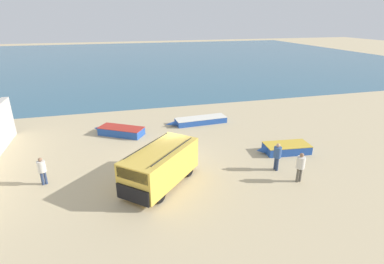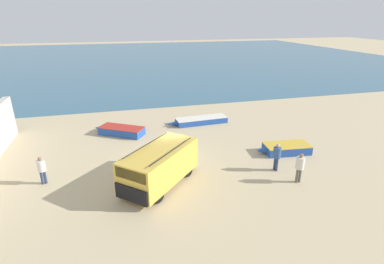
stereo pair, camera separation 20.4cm
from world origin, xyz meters
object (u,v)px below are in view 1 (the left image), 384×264
object	(u,v)px
parked_van	(160,165)
fisherman_2	(277,154)
fishing_rowboat_1	(120,131)
fishing_rowboat_0	(199,121)
fishing_rowboat_2	(285,148)
fisherman_0	(300,165)
fisherman_1	(42,169)

from	to	relation	value
parked_van	fisherman_2	distance (m)	7.07
parked_van	fishing_rowboat_1	size ratio (longest dim) A/B	1.23
fishing_rowboat_0	fisherman_2	distance (m)	9.68
parked_van	fishing_rowboat_0	bearing A→B (deg)	-165.10
fishing_rowboat_2	fisherman_2	bearing A→B (deg)	53.73
fishing_rowboat_1	fisherman_0	size ratio (longest dim) A/B	2.31
fisherman_0	fishing_rowboat_0	bearing A→B (deg)	8.36
fishing_rowboat_2	fisherman_2	size ratio (longest dim) A/B	2.17
fisherman_1	fishing_rowboat_0	bearing A→B (deg)	-75.34
fishing_rowboat_0	fishing_rowboat_2	distance (m)	8.33
fishing_rowboat_0	parked_van	bearing A→B (deg)	57.87
parked_van	fishing_rowboat_2	distance (m)	9.21
parked_van	fishing_rowboat_2	bearing A→B (deg)	145.13
fisherman_0	fisherman_1	bearing A→B (deg)	70.82
fishing_rowboat_1	fisherman_1	xyz separation A→B (m)	(-4.42, -6.62, 0.67)
fisherman_0	fisherman_1	world-z (taller)	fisherman_0
parked_van	fishing_rowboat_0	xyz separation A→B (m)	(4.96, 9.18, -0.90)
fishing_rowboat_1	fishing_rowboat_2	world-z (taller)	fishing_rowboat_1
fisherman_2	fishing_rowboat_0	bearing A→B (deg)	93.33
fishing_rowboat_0	fishing_rowboat_1	distance (m)	6.91
fishing_rowboat_1	fisherman_0	distance (m)	13.88
fisherman_2	fishing_rowboat_1	bearing A→B (deg)	127.14
fishing_rowboat_1	fishing_rowboat_2	bearing A→B (deg)	-177.96
parked_van	fisherman_2	xyz separation A→B (m)	(7.06, -0.24, -0.12)
fisherman_1	fisherman_2	size ratio (longest dim) A/B	0.94
fishing_rowboat_0	fishing_rowboat_2	xyz separation A→B (m)	(4.02, -7.30, 0.04)
parked_van	fishing_rowboat_2	xyz separation A→B (m)	(8.98, 1.88, -0.86)
fishing_rowboat_1	fisherman_0	bearing A→B (deg)	165.70
fishing_rowboat_1	fisherman_0	xyz separation A→B (m)	(9.47, -10.11, 0.75)
fisherman_2	fishing_rowboat_2	bearing A→B (deg)	38.69
parked_van	fisherman_0	world-z (taller)	parked_van
fishing_rowboat_2	fishing_rowboat_1	bearing A→B (deg)	-24.73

